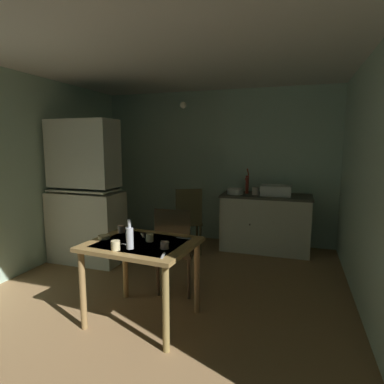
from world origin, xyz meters
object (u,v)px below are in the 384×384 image
at_px(hutch_cabinet, 85,197).
at_px(sink_basin, 276,190).
at_px(dining_table, 142,254).
at_px(teacup_mint, 165,245).
at_px(serving_bowl_wide, 104,237).
at_px(glass_bottle, 129,237).
at_px(hand_pump, 247,183).
at_px(chair_by_counter, 188,219).
at_px(chair_far_side, 175,248).
at_px(mixing_bowl_counter, 235,191).

height_order(hutch_cabinet, sink_basin, hutch_cabinet).
height_order(dining_table, teacup_mint, teacup_mint).
bearing_deg(teacup_mint, serving_bowl_wide, 171.62).
distance_m(hutch_cabinet, teacup_mint, 2.12).
xyz_separation_m(serving_bowl_wide, glass_bottle, (0.37, -0.18, 0.08)).
xyz_separation_m(hand_pump, teacup_mint, (-0.30, -2.57, -0.25)).
bearing_deg(chair_by_counter, glass_bottle, -84.91).
height_order(sink_basin, chair_by_counter, sink_basin).
height_order(sink_basin, chair_far_side, sink_basin).
distance_m(sink_basin, hand_pump, 0.46).
bearing_deg(chair_by_counter, teacup_mint, -76.69).
distance_m(hutch_cabinet, chair_by_counter, 1.48).
relative_size(chair_far_side, chair_by_counter, 0.97).
bearing_deg(sink_basin, glass_bottle, -111.48).
xyz_separation_m(hutch_cabinet, teacup_mint, (1.70, -1.26, -0.13)).
distance_m(sink_basin, dining_table, 2.64).
bearing_deg(chair_by_counter, dining_table, -84.02).
bearing_deg(serving_bowl_wide, dining_table, 1.52).
xyz_separation_m(chair_by_counter, glass_bottle, (0.18, -2.06, 0.33)).
distance_m(hand_pump, chair_far_side, 1.98).
xyz_separation_m(teacup_mint, glass_bottle, (-0.28, -0.09, 0.07)).
bearing_deg(sink_basin, teacup_mint, -106.44).
distance_m(hutch_cabinet, chair_far_side, 1.66).
relative_size(hand_pump, teacup_mint, 5.71).
bearing_deg(teacup_mint, glass_bottle, -162.75).
height_order(dining_table, chair_by_counter, chair_by_counter).
height_order(hand_pump, chair_far_side, hand_pump).
height_order(sink_basin, teacup_mint, sink_basin).
bearing_deg(glass_bottle, chair_far_side, 82.85).
relative_size(sink_basin, glass_bottle, 1.75).
relative_size(hutch_cabinet, chair_by_counter, 1.96).
xyz_separation_m(sink_basin, chair_far_side, (-0.93, -1.81, -0.43)).
bearing_deg(dining_table, chair_far_side, 81.71).
distance_m(dining_table, glass_bottle, 0.29).
relative_size(hutch_cabinet, chair_far_side, 2.03).
relative_size(mixing_bowl_counter, serving_bowl_wide, 2.31).
xyz_separation_m(chair_far_side, serving_bowl_wide, (-0.47, -0.62, 0.26)).
bearing_deg(dining_table, glass_bottle, -93.57).
distance_m(chair_far_side, serving_bowl_wide, 0.82).
bearing_deg(serving_bowl_wide, mixing_bowl_counter, 71.59).
bearing_deg(chair_far_side, chair_by_counter, 102.78).
bearing_deg(chair_by_counter, hand_pump, 37.92).
bearing_deg(glass_bottle, hutch_cabinet, 136.58).
height_order(dining_table, chair_far_side, chair_far_side).
bearing_deg(dining_table, hand_pump, 76.92).
xyz_separation_m(chair_by_counter, teacup_mint, (0.47, -1.97, 0.26)).
height_order(teacup_mint, glass_bottle, glass_bottle).
bearing_deg(chair_far_side, mixing_bowl_counter, 79.70).
xyz_separation_m(sink_basin, mixing_bowl_counter, (-0.61, -0.05, -0.04)).
bearing_deg(glass_bottle, teacup_mint, 17.25).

